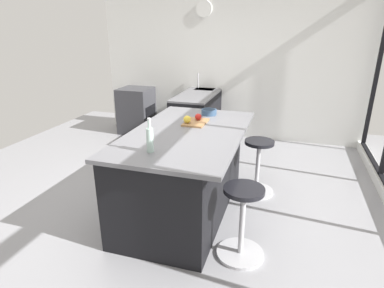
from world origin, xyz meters
name	(u,v)px	position (x,y,z in m)	size (l,w,h in m)	color
ground_plane	(180,203)	(0.00, 0.00, 0.00)	(7.12, 7.12, 0.00)	gray
interior_partition_left	(228,63)	(-2.74, 0.00, 1.38)	(0.15, 4.82, 2.75)	silver
sink_cabinet	(202,114)	(-2.39, -0.39, 0.46)	(2.00, 0.60, 1.19)	black
oven_range	(137,110)	(-2.39, -1.73, 0.44)	(0.60, 0.61, 0.88)	#38383D
kitchen_island	(184,170)	(0.08, 0.08, 0.48)	(2.00, 1.17, 0.95)	black
stool_by_window	(257,168)	(-0.55, 0.85, 0.33)	(0.44, 0.44, 0.70)	#B7B7BC
stool_middle	(242,224)	(0.71, 0.85, 0.33)	(0.44, 0.44, 0.70)	#B7B7BC
cutting_board	(196,122)	(-0.23, 0.13, 0.96)	(0.36, 0.24, 0.02)	olive
apple_yellow	(187,119)	(-0.14, 0.05, 1.01)	(0.09, 0.09, 0.09)	gold
apple_red	(198,117)	(-0.30, 0.14, 1.01)	(0.08, 0.08, 0.08)	red
water_bottle	(150,139)	(0.75, 0.00, 1.07)	(0.06, 0.06, 0.31)	silver
fruit_bowl	(209,112)	(-0.64, 0.18, 0.99)	(0.19, 0.19, 0.07)	#334C6B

